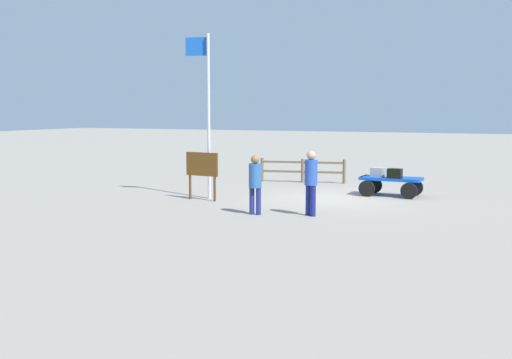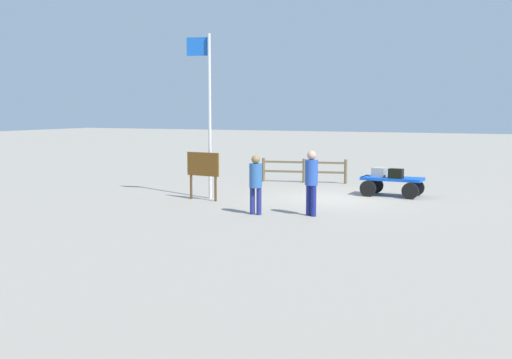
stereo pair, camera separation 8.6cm
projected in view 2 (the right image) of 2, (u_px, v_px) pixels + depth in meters
The scene contains 9 objects.
ground_plane at pixel (334, 198), 20.11m from camera, with size 120.00×120.00×0.00m, color gray.
luggage_cart at pixel (392, 183), 20.63m from camera, with size 2.04×1.13×0.64m.
suitcase_olive at pixel (396, 174), 20.24m from camera, with size 0.48×0.33×0.32m.
suitcase_tan at pixel (379, 172), 20.74m from camera, with size 0.51×0.44×0.31m.
worker_lead at pixel (311, 178), 16.70m from camera, with size 0.47×0.47×1.80m.
worker_trailing at pixel (256, 180), 16.93m from camera, with size 0.36×0.36×1.66m.
flagpole at pixel (207, 103), 19.83m from camera, with size 0.83×0.19×5.33m.
signboard at pixel (203, 168), 19.65m from camera, with size 1.21×0.21×1.54m.
wooden_fence at pixel (304, 169), 24.47m from camera, with size 3.37×0.76×0.96m.
Camera 2 is at (-5.86, 19.20, 2.90)m, focal length 42.94 mm.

